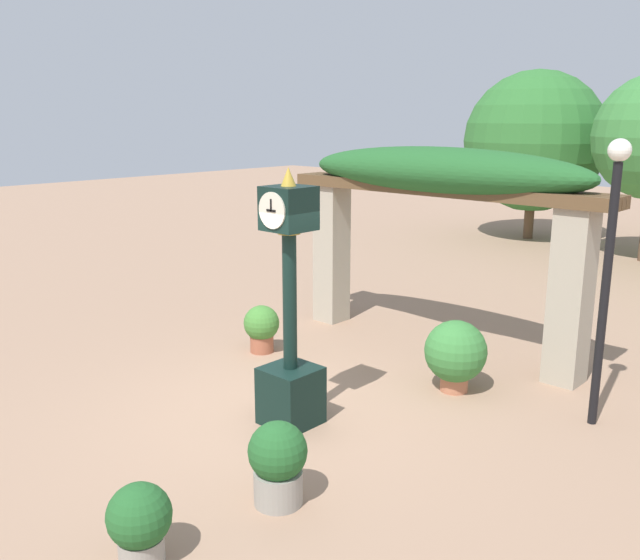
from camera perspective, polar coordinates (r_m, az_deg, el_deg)
name	(u,v)px	position (r m, az deg, el deg)	size (l,w,h in m)	color
ground_plane	(280,412)	(8.41, -3.39, -11.02)	(60.00, 60.00, 0.00)	#9E7A60
pedestal_clock	(290,331)	(7.72, -2.54, -4.28)	(0.59, 0.59, 2.98)	black
pergola	(438,194)	(10.25, 9.92, 7.16)	(5.30, 1.06, 3.07)	#A89E89
potted_plant_near_left	(140,521)	(5.90, -14.95, -19.05)	(0.53, 0.53, 0.68)	gray
potted_plant_near_right	(262,327)	(10.32, -4.94, -3.93)	(0.54, 0.54, 0.73)	#9E563D
potted_plant_far_left	(278,461)	(6.44, -3.57, -15.00)	(0.55, 0.55, 0.80)	gray
potted_plant_far_right	(455,353)	(8.99, 11.34, -6.04)	(0.81, 0.81, 0.95)	#B26B4C
lamp_post	(609,251)	(8.12, 23.18, 2.29)	(0.25, 0.25, 3.28)	black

